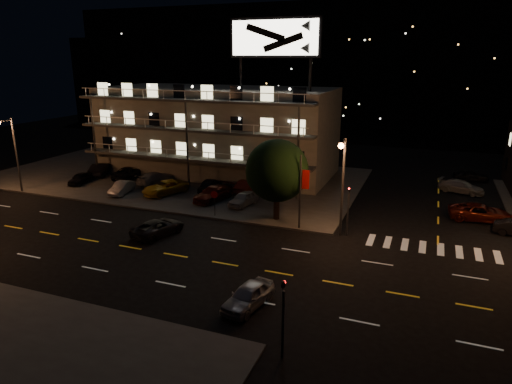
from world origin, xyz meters
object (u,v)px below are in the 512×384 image
(road_car_west, at_px, (158,227))
(lot_car_2, at_px, (165,187))
(lot_car_7, at_px, (156,178))
(tree, at_px, (276,172))
(lot_car_4, at_px, (243,199))
(road_car_east, at_px, (248,296))

(road_car_west, bearing_deg, lot_car_2, -46.19)
(lot_car_2, relative_size, lot_car_7, 1.07)
(lot_car_2, distance_m, lot_car_7, 4.44)
(tree, relative_size, lot_car_7, 1.52)
(lot_car_2, distance_m, lot_car_4, 9.14)
(lot_car_4, xyz_separation_m, lot_car_7, (-12.30, 3.61, 0.03))
(road_car_east, bearing_deg, road_car_west, 156.04)
(lot_car_7, bearing_deg, road_car_west, 138.60)
(road_car_west, bearing_deg, lot_car_7, -41.57)
(lot_car_2, xyz_separation_m, lot_car_4, (9.13, -0.50, -0.05))
(road_car_east, bearing_deg, lot_car_2, 144.17)
(lot_car_4, height_order, road_car_east, lot_car_4)
(tree, height_order, lot_car_2, tree)
(lot_car_2, height_order, lot_car_7, lot_car_2)
(lot_car_2, distance_m, road_car_west, 11.33)
(tree, distance_m, lot_car_2, 14.17)
(lot_car_4, relative_size, road_car_west, 0.82)
(lot_car_2, bearing_deg, lot_car_7, 158.28)
(tree, relative_size, road_car_east, 1.78)
(road_car_west, bearing_deg, tree, -124.39)
(lot_car_4, bearing_deg, lot_car_2, -173.43)
(lot_car_4, relative_size, lot_car_7, 0.82)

